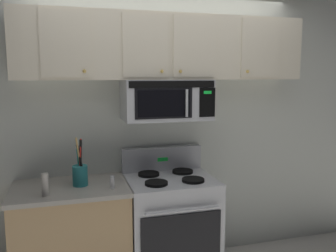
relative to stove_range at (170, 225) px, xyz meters
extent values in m
cube|color=silver|center=(0.00, 0.37, 0.88)|extent=(5.20, 0.10, 2.70)
cube|color=#B7BABF|center=(0.00, 0.00, -0.02)|extent=(0.76, 0.64, 0.90)
cube|color=black|center=(0.00, -0.33, -0.03)|extent=(0.67, 0.01, 0.52)
cylinder|color=#B7BABF|center=(0.00, -0.36, 0.27)|extent=(0.61, 0.03, 0.03)
cube|color=#B7BABF|center=(0.00, 0.28, 0.54)|extent=(0.76, 0.07, 0.22)
cube|color=#19D83F|center=(0.00, 0.24, 0.54)|extent=(0.10, 0.00, 0.04)
cylinder|color=black|center=(-0.16, -0.14, 0.44)|extent=(0.19, 0.19, 0.02)
cylinder|color=black|center=(0.16, -0.14, 0.44)|extent=(0.19, 0.19, 0.02)
cylinder|color=black|center=(-0.16, 0.14, 0.44)|extent=(0.19, 0.19, 0.02)
cylinder|color=black|center=(0.16, 0.14, 0.44)|extent=(0.19, 0.19, 0.02)
cube|color=#B7BABF|center=(0.00, 0.12, 1.11)|extent=(0.76, 0.39, 0.35)
cube|color=black|center=(0.00, -0.08, 1.25)|extent=(0.73, 0.01, 0.06)
cube|color=black|center=(-0.07, -0.08, 1.09)|extent=(0.49, 0.01, 0.25)
cube|color=black|center=(-0.08, -0.08, 1.09)|extent=(0.44, 0.01, 0.22)
cube|color=black|center=(0.30, -0.08, 1.09)|extent=(0.14, 0.01, 0.25)
cube|color=#19D83F|center=(0.30, -0.08, 1.18)|extent=(0.07, 0.00, 0.03)
cylinder|color=#B7BABF|center=(0.11, -0.10, 1.09)|extent=(0.02, 0.02, 0.23)
cube|color=beige|center=(0.00, 0.15, 1.56)|extent=(2.50, 0.33, 0.55)
cube|color=beige|center=(-0.83, -0.02, 1.56)|extent=(0.38, 0.01, 0.51)
sphere|color=tan|center=(-0.70, -0.03, 1.35)|extent=(0.03, 0.03, 0.03)
cube|color=beige|center=(-0.21, -0.02, 1.56)|extent=(0.38, 0.01, 0.51)
sphere|color=tan|center=(-0.08, -0.03, 1.35)|extent=(0.03, 0.03, 0.03)
cube|color=beige|center=(0.21, -0.02, 1.56)|extent=(0.38, 0.01, 0.51)
sphere|color=tan|center=(0.08, -0.03, 1.35)|extent=(0.03, 0.03, 0.03)
cube|color=beige|center=(0.83, -0.02, 1.56)|extent=(0.38, 0.01, 0.51)
sphere|color=tan|center=(0.70, -0.03, 1.35)|extent=(0.03, 0.03, 0.03)
cube|color=tan|center=(-0.84, 0.01, -0.04)|extent=(0.90, 0.62, 0.86)
cube|color=#9E998E|center=(-0.84, 0.01, 0.41)|extent=(0.93, 0.65, 0.03)
cylinder|color=teal|center=(-0.76, 0.00, 0.51)|extent=(0.12, 0.12, 0.16)
cylinder|color=black|center=(-0.75, 0.00, 0.64)|extent=(0.06, 0.08, 0.25)
cylinder|color=teal|center=(-0.77, 0.03, 0.63)|extent=(0.03, 0.08, 0.22)
cylinder|color=red|center=(-0.75, 0.00, 0.67)|extent=(0.03, 0.04, 0.30)
cylinder|color=black|center=(-0.75, 0.02, 0.67)|extent=(0.03, 0.09, 0.30)
cylinder|color=tan|center=(-0.76, 0.00, 0.68)|extent=(0.05, 0.08, 0.31)
cylinder|color=white|center=(-0.52, -0.15, 0.48)|extent=(0.04, 0.04, 0.09)
cylinder|color=#B7BABF|center=(-0.52, -0.15, 0.53)|extent=(0.03, 0.03, 0.02)
cylinder|color=#B7B2A8|center=(-1.02, -0.19, 0.52)|extent=(0.05, 0.05, 0.17)
camera|label=1|loc=(-0.85, -2.88, 1.33)|focal=38.09mm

